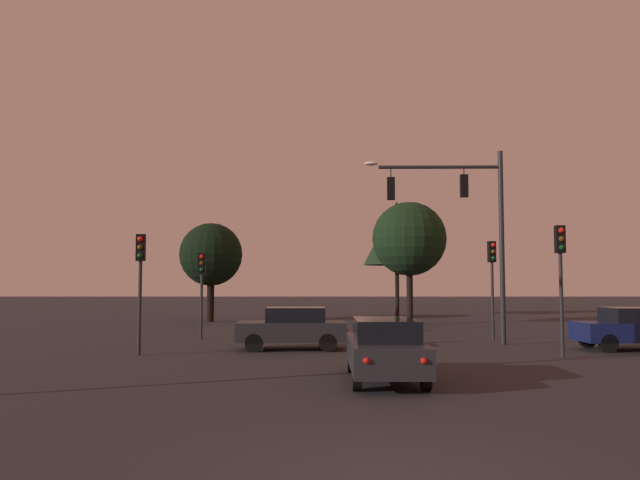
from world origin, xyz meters
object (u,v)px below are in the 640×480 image
(traffic_light_corner_right, at_px, (142,269))
(traffic_light_median, at_px, (562,264))
(car_crossing_left, at_px, (294,327))
(tree_behind_sign, at_px, (398,233))
(car_nearside_lane, at_px, (387,348))
(traffic_light_corner_left, at_px, (494,270))
(tree_center_horizon, at_px, (213,255))
(traffic_signal_mast_arm, at_px, (467,214))
(car_crossing_right, at_px, (636,328))
(traffic_light_far_side, at_px, (203,277))
(tree_left_far, at_px, (411,239))

(traffic_light_corner_right, relative_size, traffic_light_median, 0.95)
(traffic_light_corner_right, height_order, car_crossing_left, traffic_light_corner_right)
(tree_behind_sign, bearing_deg, car_nearside_lane, -97.37)
(traffic_light_corner_left, bearing_deg, tree_center_horizon, 137.73)
(traffic_light_corner_left, distance_m, traffic_light_median, 6.54)
(traffic_signal_mast_arm, relative_size, traffic_light_median, 1.79)
(traffic_light_median, xyz_separation_m, car_crossing_right, (3.45, 2.35, -2.24))
(car_nearside_lane, relative_size, car_crossing_right, 1.16)
(tree_behind_sign, bearing_deg, traffic_light_far_side, -118.57)
(traffic_light_corner_right, distance_m, traffic_light_far_side, 6.39)
(tree_left_far, bearing_deg, tree_center_horizon, 166.73)
(traffic_light_far_side, relative_size, car_nearside_lane, 0.79)
(traffic_light_corner_left, xyz_separation_m, car_crossing_right, (3.93, -4.17, -2.18))
(car_crossing_right, xyz_separation_m, tree_behind_sign, (-5.55, 24.59, 5.33))
(traffic_signal_mast_arm, distance_m, car_crossing_right, 7.34)
(tree_center_horizon, bearing_deg, traffic_light_corner_left, -42.27)
(car_crossing_right, bearing_deg, traffic_signal_mast_arm, 158.89)
(car_crossing_left, relative_size, tree_center_horizon, 0.65)
(traffic_light_far_side, relative_size, car_crossing_right, 0.92)
(traffic_light_corner_left, distance_m, car_nearside_lane, 12.99)
(traffic_light_median, relative_size, car_crossing_right, 1.05)
(traffic_light_median, bearing_deg, tree_center_horizon, 127.07)
(car_nearside_lane, height_order, tree_left_far, tree_left_far)
(tree_left_far, bearing_deg, traffic_light_far_side, -137.26)
(car_nearside_lane, bearing_deg, tree_center_horizon, 109.13)
(traffic_light_corner_left, bearing_deg, tree_left_far, 101.96)
(traffic_light_corner_right, bearing_deg, traffic_light_median, -2.84)
(car_nearside_lane, relative_size, tree_center_horizon, 0.76)
(tree_center_horizon, bearing_deg, traffic_light_median, -52.93)
(car_crossing_left, bearing_deg, traffic_light_corner_right, -159.72)
(traffic_signal_mast_arm, xyz_separation_m, traffic_light_corner_left, (1.58, 2.04, -2.18))
(traffic_light_corner_right, distance_m, tree_left_far, 19.57)
(traffic_light_corner_right, height_order, traffic_light_median, traffic_light_median)
(traffic_light_corner_right, distance_m, car_crossing_right, 17.51)
(car_nearside_lane, distance_m, tree_center_horizon, 25.98)
(car_crossing_right, bearing_deg, car_nearside_lane, -143.03)
(traffic_signal_mast_arm, xyz_separation_m, car_crossing_right, (5.51, -2.13, -4.35))
(car_crossing_left, bearing_deg, car_nearside_lane, -70.78)
(car_crossing_right, xyz_separation_m, tree_center_horizon, (-18.11, 17.06, 3.38))
(car_crossing_left, bearing_deg, traffic_light_far_side, 132.70)
(traffic_light_corner_left, height_order, tree_center_horizon, tree_center_horizon)
(traffic_light_corner_right, relative_size, car_crossing_left, 1.00)
(traffic_light_corner_left, xyz_separation_m, traffic_light_median, (0.48, -6.52, 0.06))
(traffic_light_corner_left, relative_size, tree_behind_sign, 0.49)
(traffic_light_median, xyz_separation_m, tree_center_horizon, (-14.66, 19.41, 1.15))
(traffic_light_corner_left, xyz_separation_m, tree_left_far, (-2.13, 10.04, 1.99))
(traffic_light_corner_left, bearing_deg, traffic_light_corner_right, -156.42)
(traffic_signal_mast_arm, height_order, traffic_light_far_side, traffic_signal_mast_arm)
(traffic_light_median, height_order, car_crossing_left, traffic_light_median)
(traffic_light_median, bearing_deg, tree_behind_sign, 94.45)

